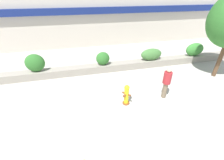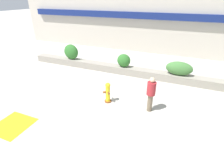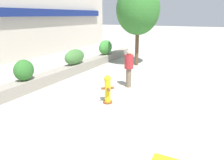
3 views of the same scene
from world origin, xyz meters
The scene contains 8 objects.
ground_plane centered at (0.00, 0.00, 0.00)m, with size 120.00×120.00×0.00m, color #B2ADA3.
planter_wall_low centered at (0.00, 6.00, 0.25)m, with size 18.00×0.70×0.50m, color gray.
hedge_bush_1 centered at (-1.61, 6.00, 0.95)m, with size 0.92×0.70×0.90m, color #2D6B28.
hedge_bush_2 centered at (1.97, 6.00, 0.93)m, with size 1.58×0.69×0.85m, color #427538.
hedge_bush_3 centered at (5.62, 6.00, 1.00)m, with size 1.46×0.68×1.00m, color #387F33.
fire_hydrant centered at (-1.15, 2.23, 0.55)m, with size 0.49×0.49×1.08m.
street_tree centered at (5.46, 3.60, 3.50)m, with size 2.96×2.66×5.07m.
pedestrian centered at (0.97, 2.27, 0.99)m, with size 0.42×0.42×1.73m.
Camera 3 is at (-7.90, -1.39, 3.19)m, focal length 35.00 mm.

